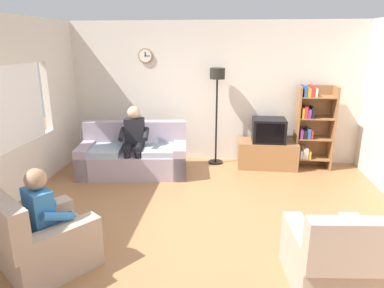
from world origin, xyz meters
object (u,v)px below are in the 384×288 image
Objects in this scene: floor_lamp at (217,90)px; tv at (269,130)px; couch at (134,156)px; armchair_near_bookshelf at (333,260)px; tv_stand at (267,154)px; person_on_couch at (134,138)px; armchair_near_window at (44,243)px; person_in_left_armchair at (49,213)px; bookshelf at (311,126)px.

tv is at bearing -7.15° from floor_lamp.
couch and armchair_near_bookshelf have the same top height.
tv_stand is 2.53m from person_on_couch.
armchair_near_window is at bearing -95.28° from person_on_couch.
armchair_near_window is at bearing -115.34° from floor_lamp.
couch is at bearing -166.25° from tv_stand.
bookshelf is at bearing 45.22° from person_in_left_armchair.
tv_stand is at bearing -5.74° from floor_lamp.
floor_lamp is 1.95× the size of armchair_near_bookshelf.
tv is (2.44, 0.57, 0.42)m from couch.
armchair_near_bookshelf is 2.90m from person_in_left_armchair.
person_on_couch reaches higher than tv.
armchair_near_window is 0.96× the size of person_on_couch.
bookshelf is at bearing 6.93° from tv.
floor_lamp is at bearing 110.43° from armchair_near_bookshelf.
tv is at bearing 13.21° from couch.
person_on_couch is (-2.39, -0.68, -0.03)m from tv.
bookshelf reaches higher than tv.
tv_stand is 0.96m from bookshelf.
person_in_left_armchair is at bearing -115.05° from floor_lamp.
bookshelf is at bearing -0.91° from floor_lamp.
tv_stand is 4.30m from armchair_near_window.
armchair_near_bookshelf reaches higher than tv_stand.
armchair_near_window is 2.73m from person_on_couch.
tv is at bearing 95.22° from armchair_near_bookshelf.
floor_lamp reaches higher than armchair_near_window.
couch is 1.68× the size of armchair_near_window.
bookshelf reaches higher than couch.
armchair_near_bookshelf is 3.80m from person_on_couch.
couch is 1.98m from floor_lamp.
person_in_left_armchair is (-2.58, -3.32, 0.35)m from tv_stand.
floor_lamp reaches higher than tv.
tv_stand is 0.70× the size of bookshelf.
bookshelf is at bearing 11.70° from couch.
floor_lamp is 1.56× the size of armchair_near_window.
couch is at bearing -166.79° from tv.
floor_lamp is (-0.98, 0.10, 1.20)m from tv_stand.
couch is 1.27× the size of bookshelf.
person_on_couch reaches higher than couch.
tv is at bearing -90.00° from tv_stand.
armchair_near_window reaches higher than tv_stand.
armchair_near_bookshelf is (-0.48, -3.43, -0.52)m from bookshelf.
armchair_near_bookshelf is (2.94, 0.03, 0.00)m from armchair_near_window.
person_in_left_armchair is at bearing -134.78° from bookshelf.
floor_lamp is 3.87m from armchair_near_bookshelf.
floor_lamp is (-0.98, 0.12, 0.72)m from tv.
couch is 3.33× the size of tv.
person_on_couch reaches higher than armchair_near_window.
tv_stand is 0.59× the size of floor_lamp.
tv is (0.00, -0.02, 0.47)m from tv_stand.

